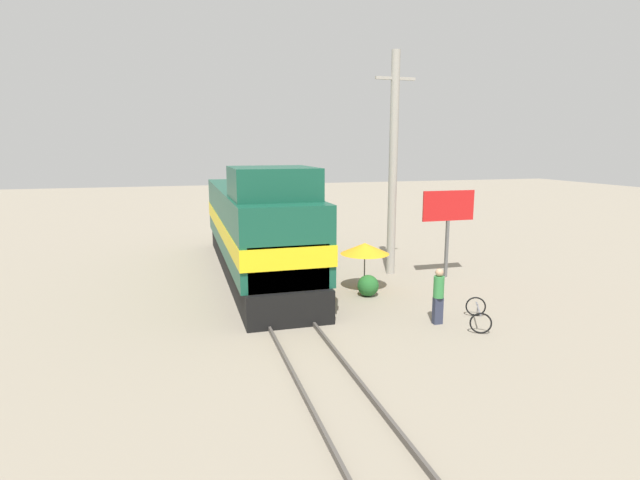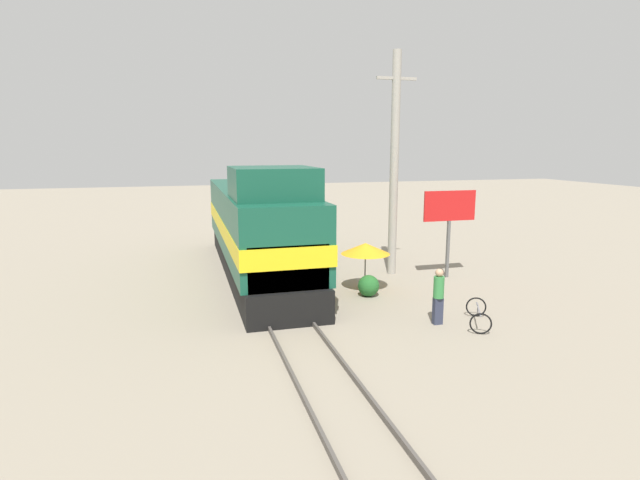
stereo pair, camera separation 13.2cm
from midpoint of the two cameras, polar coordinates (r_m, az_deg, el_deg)
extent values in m
plane|color=gray|center=(17.57, -4.22, -8.18)|extent=(120.00, 120.00, 0.00)
cube|color=#4C4742|center=(17.42, -6.56, -8.12)|extent=(0.08, 32.60, 0.15)
cube|color=#4C4742|center=(17.69, -1.93, -7.77)|extent=(0.08, 32.60, 0.15)
cube|color=black|center=(22.75, -7.03, -2.40)|extent=(2.85, 14.67, 1.12)
cube|color=#144C38|center=(22.40, -7.14, 2.38)|extent=(3.10, 14.08, 2.71)
cube|color=yellow|center=(22.44, -7.13, 1.70)|extent=(3.14, 14.23, 0.70)
cube|color=yellow|center=(16.68, -4.05, -2.53)|extent=(2.63, 2.05, 1.49)
cube|color=#144C38|center=(17.88, -5.19, 6.52)|extent=(2.91, 3.23, 1.11)
cylinder|color=#9E998E|center=(22.21, 8.65, 8.37)|extent=(0.37, 0.37, 9.65)
cube|color=#9E998E|center=(22.38, 8.93, 17.79)|extent=(1.80, 0.12, 0.12)
cylinder|color=#4C4C4C|center=(19.87, 5.37, -3.23)|extent=(0.05, 0.05, 1.82)
cone|color=orange|center=(19.69, 5.41, -0.97)|extent=(1.93, 1.93, 0.43)
cube|color=#595959|center=(22.47, 14.56, -1.02)|extent=(0.12, 0.12, 2.51)
cube|color=red|center=(22.18, 14.78, 3.80)|extent=(2.43, 0.08, 1.30)
sphere|color=#236028|center=(19.26, 5.77, -5.22)|extent=(0.82, 0.82, 0.82)
cube|color=#2D3347|center=(16.68, 13.53, -7.88)|extent=(0.30, 0.20, 0.88)
cylinder|color=#337F3F|center=(16.45, 13.64, -5.27)|extent=(0.34, 0.34, 0.70)
sphere|color=tan|center=(16.33, 13.72, -3.65)|extent=(0.26, 0.26, 0.26)
torus|color=black|center=(17.77, 17.61, -7.30)|extent=(0.62, 0.36, 0.67)
torus|color=black|center=(16.21, 18.12, -9.07)|extent=(0.62, 0.36, 0.67)
cube|color=slate|center=(16.93, 17.89, -7.53)|extent=(0.70, 1.26, 0.04)
cylinder|color=slate|center=(17.23, 17.79, -7.48)|extent=(0.04, 0.04, 0.28)
camera|label=1|loc=(0.07, -89.77, 0.04)|focal=28.00mm
camera|label=2|loc=(0.07, 90.23, -0.04)|focal=28.00mm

